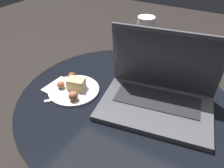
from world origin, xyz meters
TOP-DOWN VIEW (x-y plane):
  - table at (0.00, 0.00)m, footprint 0.75×0.75m
  - napkin at (-0.21, -0.07)m, footprint 0.16×0.12m
  - laptop at (0.11, 0.03)m, footprint 0.40×0.30m
  - beer_glass at (-0.04, 0.24)m, footprint 0.07×0.07m
  - snack_plate at (-0.18, -0.06)m, footprint 0.19×0.19m
  - fork at (-0.16, -0.09)m, footprint 0.14×0.14m

SIDE VIEW (x-z plane):
  - table at x=0.00m, z-range 0.12..0.66m
  - napkin at x=-0.21m, z-range 0.54..0.54m
  - fork at x=-0.16m, z-range 0.54..0.54m
  - snack_plate at x=-0.18m, z-range 0.53..0.58m
  - laptop at x=0.11m, z-range 0.47..0.71m
  - beer_glass at x=-0.04m, z-range 0.54..0.75m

